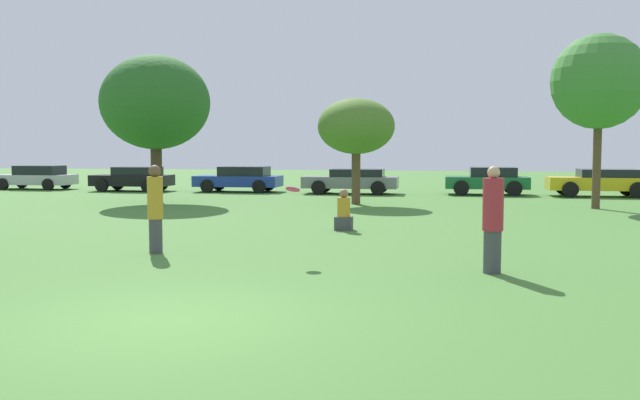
{
  "coord_description": "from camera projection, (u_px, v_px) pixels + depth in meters",
  "views": [
    {
      "loc": [
        3.56,
        -8.19,
        2.21
      ],
      "look_at": [
        0.89,
        5.94,
        1.13
      ],
      "focal_mm": 38.82,
      "sensor_mm": 36.0,
      "label": 1
    }
  ],
  "objects": [
    {
      "name": "bystander_sitting",
      "position": [
        344.0,
        213.0,
        18.65
      ],
      "size": [
        0.47,
        0.39,
        1.11
      ],
      "color": "#3F3F47",
      "rests_on": "ground"
    },
    {
      "name": "tree_1",
      "position": [
        356.0,
        127.0,
        27.1
      ],
      "size": [
        3.03,
        3.03,
        4.16
      ],
      "color": "brown",
      "rests_on": "ground"
    },
    {
      "name": "tree_2",
      "position": [
        599.0,
        82.0,
        24.94
      ],
      "size": [
        3.43,
        3.43,
        6.33
      ],
      "color": "brown",
      "rests_on": "ground"
    },
    {
      "name": "person_catcher",
      "position": [
        493.0,
        220.0,
        12.18
      ],
      "size": [
        0.37,
        0.37,
        1.9
      ],
      "rotation": [
        0.0,
        0.0,
        2.98
      ],
      "color": "#3F3F47",
      "rests_on": "ground"
    },
    {
      "name": "frisbee",
      "position": [
        293.0,
        189.0,
        13.58
      ],
      "size": [
        0.29,
        0.27,
        0.14
      ],
      "color": "#F21E72"
    },
    {
      "name": "parked_car_grey",
      "position": [
        352.0,
        180.0,
        33.47
      ],
      "size": [
        4.59,
        2.0,
        1.2
      ],
      "rotation": [
        0.0,
        0.0,
        3.15
      ],
      "color": "slate",
      "rests_on": "ground"
    },
    {
      "name": "parked_car_silver",
      "position": [
        36.0,
        177.0,
        37.19
      ],
      "size": [
        4.25,
        1.91,
        1.27
      ],
      "rotation": [
        0.0,
        0.0,
        3.15
      ],
      "color": "#B2B2B7",
      "rests_on": "ground"
    },
    {
      "name": "parked_car_black",
      "position": [
        133.0,
        178.0,
        35.55
      ],
      "size": [
        4.0,
        1.99,
        1.25
      ],
      "rotation": [
        0.0,
        0.0,
        3.15
      ],
      "color": "black",
      "rests_on": "ground"
    },
    {
      "name": "person_thrower",
      "position": [
        155.0,
        208.0,
        14.51
      ],
      "size": [
        0.33,
        0.33,
        1.86
      ],
      "rotation": [
        0.0,
        0.0,
        -0.16
      ],
      "color": "#3F3F47",
      "rests_on": "ground"
    },
    {
      "name": "parked_car_blue",
      "position": [
        240.0,
        178.0,
        34.96
      ],
      "size": [
        4.31,
        2.05,
        1.28
      ],
      "rotation": [
        0.0,
        0.0,
        3.15
      ],
      "color": "#1E389E",
      "rests_on": "ground"
    },
    {
      "name": "tree_0",
      "position": [
        155.0,
        103.0,
        28.09
      ],
      "size": [
        4.43,
        4.43,
        5.98
      ],
      "color": "#473323",
      "rests_on": "ground"
    },
    {
      "name": "parked_car_yellow",
      "position": [
        601.0,
        182.0,
        31.51
      ],
      "size": [
        4.6,
        2.05,
        1.25
      ],
      "rotation": [
        0.0,
        0.0,
        3.15
      ],
      "color": "gold",
      "rests_on": "ground"
    },
    {
      "name": "parked_car_green",
      "position": [
        488.0,
        180.0,
        32.78
      ],
      "size": [
        3.87,
        2.06,
        1.31
      ],
      "rotation": [
        0.0,
        0.0,
        3.15
      ],
      "color": "#196633",
      "rests_on": "ground"
    },
    {
      "name": "ground_plane",
      "position": [
        166.0,
        321.0,
        8.85
      ],
      "size": [
        120.0,
        120.0,
        0.0
      ],
      "primitive_type": "plane",
      "color": "#477A33"
    }
  ]
}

